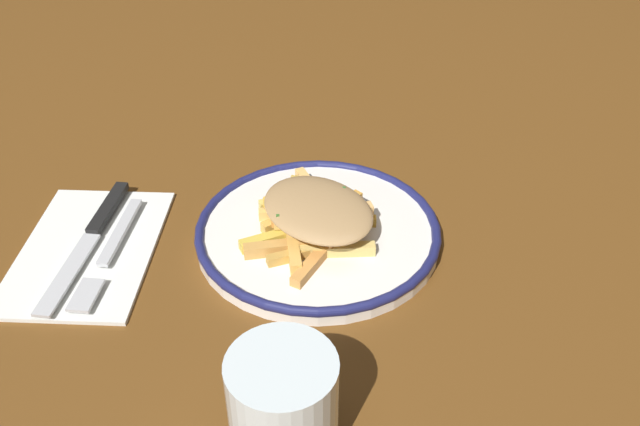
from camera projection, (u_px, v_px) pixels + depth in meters
ground_plane at (320, 239)px, 0.73m from camera, size 2.60×2.60×0.00m
plate at (320, 231)px, 0.72m from camera, size 0.26×0.26×0.02m
fries_heap at (317, 216)px, 0.70m from camera, size 0.16×0.18×0.04m
napkin at (90, 248)px, 0.71m from camera, size 0.15×0.21×0.01m
fork at (112, 251)px, 0.70m from camera, size 0.04×0.18×0.01m
knife at (96, 231)px, 0.72m from camera, size 0.04×0.21×0.01m
water_glass at (286, 405)px, 0.50m from camera, size 0.08×0.08×0.09m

